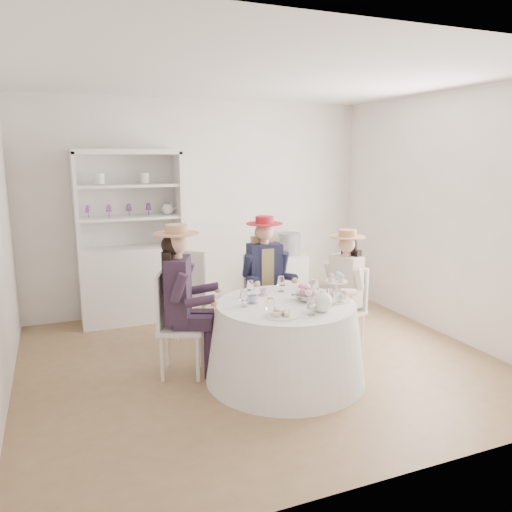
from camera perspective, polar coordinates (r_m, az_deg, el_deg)
name	(u,v)px	position (r m, az deg, el deg)	size (l,w,h in m)	color
ground	(260,361)	(5.07, 0.43, -11.93)	(4.50, 4.50, 0.00)	olive
ceiling	(260,76)	(4.70, 0.49, 19.89)	(4.50, 4.50, 0.00)	white
wall_back	(201,206)	(6.57, -6.28, 5.65)	(4.50, 4.50, 0.00)	silver
wall_front	(393,273)	(2.98, 15.39, -1.86)	(4.50, 4.50, 0.00)	silver
wall_right	(448,216)	(5.93, 21.04, 4.31)	(4.50, 4.50, 0.00)	silver
tea_table	(285,341)	(4.59, 3.36, -9.71)	(1.45, 1.45, 0.72)	white
hutch	(132,262)	(6.25, -14.04, -0.62)	(1.36, 0.80, 2.08)	silver
side_table	(289,279)	(6.89, 3.79, -2.60)	(0.43, 0.43, 0.68)	silver
hatbox	(289,244)	(6.78, 3.84, 1.39)	(0.30, 0.30, 0.30)	black
guest_left	(181,292)	(4.58, -8.56, -4.07)	(0.59, 0.53, 1.41)	silver
guest_mid	(265,272)	(5.35, 1.04, -1.82)	(0.50, 0.52, 1.38)	silver
guest_right	(344,283)	(5.22, 10.05, -3.07)	(0.52, 0.48, 1.27)	silver
spare_chair	(194,292)	(5.46, -7.15, -4.11)	(0.60, 0.60, 1.03)	silver
teacup_a	(253,300)	(4.44, -0.37, -5.05)	(0.09, 0.09, 0.07)	white
teacup_b	(263,292)	(4.69, 0.83, -4.19)	(0.06, 0.06, 0.06)	white
teacup_c	(309,294)	(4.64, 6.05, -4.38)	(0.09, 0.09, 0.07)	white
flower_bowl	(307,298)	(4.54, 5.87, -4.82)	(0.21, 0.21, 0.05)	white
flower_arrangement	(305,292)	(4.54, 5.65, -4.06)	(0.17, 0.17, 0.07)	#D96C93
table_teapot	(322,302)	(4.25, 7.55, -5.25)	(0.25, 0.18, 0.19)	white
sandwich_plate	(281,315)	(4.11, 2.92, -6.72)	(0.26, 0.26, 0.06)	white
cupcake_stand	(336,291)	(4.57, 9.14, -3.94)	(0.27, 0.27, 0.25)	white
stemware_set	(286,295)	(4.45, 3.43, -4.47)	(0.83, 0.83, 0.15)	white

